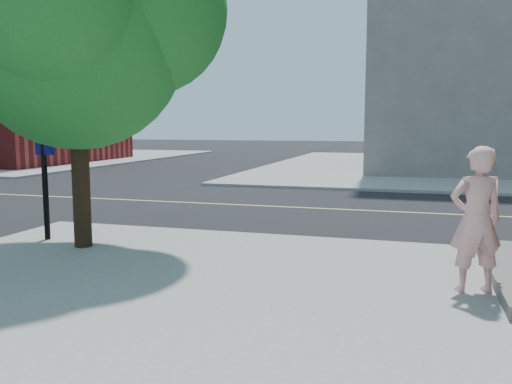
% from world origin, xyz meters
% --- Properties ---
extents(ground, '(140.00, 140.00, 0.00)m').
position_xyz_m(ground, '(0.00, 0.00, 0.00)').
color(ground, black).
rests_on(ground, ground).
extents(road_ew, '(140.00, 9.00, 0.01)m').
position_xyz_m(road_ew, '(0.00, 4.50, 0.01)').
color(road_ew, black).
rests_on(road_ew, ground).
extents(man_on_phone, '(0.87, 0.71, 2.06)m').
position_xyz_m(man_on_phone, '(8.10, -3.06, 1.15)').
color(man_on_phone, '#EDA7A7').
rests_on(man_on_phone, sidewalk_se).
extents(street_tree, '(5.14, 4.67, 6.82)m').
position_xyz_m(street_tree, '(1.26, -2.16, 4.52)').
color(street_tree, black).
rests_on(street_tree, sidewalk_se).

